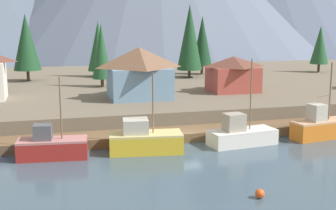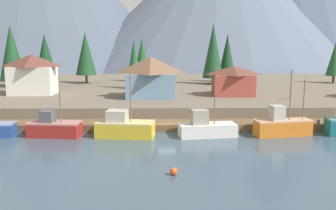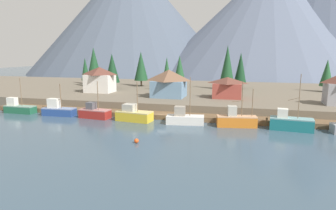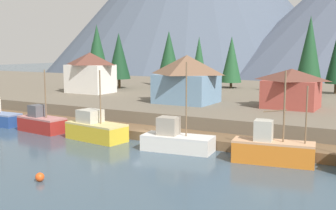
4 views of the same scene
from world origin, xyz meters
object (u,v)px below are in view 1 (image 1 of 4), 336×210
object	(u,v)px
conifer_far_right	(26,42)
conifer_near_right	(101,52)
fishing_boat_red	(52,147)
conifer_near_left	(320,45)
fishing_boat_white	(241,135)
channel_buoy	(260,194)
fishing_boat_orange	(321,127)
house_blue	(139,72)
conifer_centre	(98,46)
conifer_back_right	(202,41)
conifer_back_left	(190,37)
fishing_boat_yellow	(144,140)
house_red	(233,74)

from	to	relation	value
conifer_far_right	conifer_near_right	bearing A→B (deg)	-40.64
fishing_boat_red	conifer_near_right	size ratio (longest dim) A/B	0.79
conifer_near_right	conifer_far_right	distance (m)	15.11
conifer_near_left	conifer_far_right	bearing A→B (deg)	179.19
fishing_boat_white	channel_buoy	bearing A→B (deg)	-115.44
fishing_boat_orange	channel_buoy	world-z (taller)	fishing_boat_orange
fishing_boat_white	conifer_far_right	bearing A→B (deg)	113.25
house_blue	conifer_near_left	distance (m)	45.43
conifer_centre	conifer_near_left	bearing A→B (deg)	-5.03
fishing_boat_orange	conifer_back_right	xyz separation A→B (m)	(-0.17, 39.85, 7.58)
conifer_near_right	conifer_back_left	xyz separation A→B (m)	(16.61, 7.59, 1.77)
conifer_back_left	channel_buoy	bearing A→B (deg)	-101.55
fishing_boat_white	conifer_near_left	xyz separation A→B (m)	(33.04, 37.32, 6.82)
conifer_near_left	channel_buoy	bearing A→B (deg)	-126.34
fishing_boat_yellow	conifer_far_right	distance (m)	40.84
fishing_boat_red	house_red	world-z (taller)	fishing_boat_red
fishing_boat_red	conifer_back_right	bearing A→B (deg)	60.39
fishing_boat_white	conifer_centre	size ratio (longest dim) A/B	0.88
fishing_boat_yellow	conifer_back_right	distance (m)	45.36
house_red	conifer_far_right	world-z (taller)	conifer_far_right
conifer_back_left	conifer_far_right	size ratio (longest dim) A/B	1.16
fishing_boat_yellow	fishing_boat_white	bearing A→B (deg)	7.95
fishing_boat_red	conifer_near_right	distance (m)	29.99
fishing_boat_orange	conifer_back_left	world-z (taller)	conifer_back_left
fishing_boat_white	channel_buoy	size ratio (longest dim) A/B	12.73
fishing_boat_white	fishing_boat_yellow	bearing A→B (deg)	173.28
fishing_boat_orange	house_blue	size ratio (longest dim) A/B	1.00
fishing_boat_orange	conifer_back_right	size ratio (longest dim) A/B	0.75
fishing_boat_orange	conifer_near_left	world-z (taller)	conifer_near_left
fishing_boat_orange	channel_buoy	distance (m)	19.88
fishing_boat_yellow	conifer_back_left	distance (m)	40.24
conifer_back_right	conifer_far_right	xyz separation A→B (m)	(-31.86, -1.94, 0.21)
fishing_boat_white	conifer_near_left	bearing A→B (deg)	41.26
house_blue	conifer_far_right	bearing A→B (deg)	125.08
conifer_near_right	conifer_centre	size ratio (longest dim) A/B	0.96
conifer_centre	conifer_back_right	bearing A→B (deg)	-3.14
house_blue	channel_buoy	xyz separation A→B (m)	(2.87, -30.47, -5.63)
fishing_boat_white	conifer_back_left	distance (m)	37.35
fishing_boat_orange	conifer_far_right	world-z (taller)	conifer_far_right
conifer_near_left	conifer_far_right	xyz separation A→B (m)	(-55.47, 0.78, 1.19)
fishing_boat_orange	conifer_centre	bearing A→B (deg)	106.42
conifer_back_right	conifer_far_right	bearing A→B (deg)	-176.52
conifer_back_right	conifer_back_left	bearing A→B (deg)	-132.54
conifer_back_right	fishing_boat_orange	bearing A→B (deg)	-89.76
fishing_boat_yellow	conifer_centre	xyz separation A→B (m)	(0.23, 41.20, 6.85)
fishing_boat_orange	conifer_centre	size ratio (longest dim) A/B	0.82
fishing_boat_yellow	house_blue	distance (m)	17.70
conifer_near_left	conifer_far_right	distance (m)	55.49
conifer_back_left	conifer_far_right	bearing A→B (deg)	175.47
fishing_boat_yellow	conifer_back_left	size ratio (longest dim) A/B	0.60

